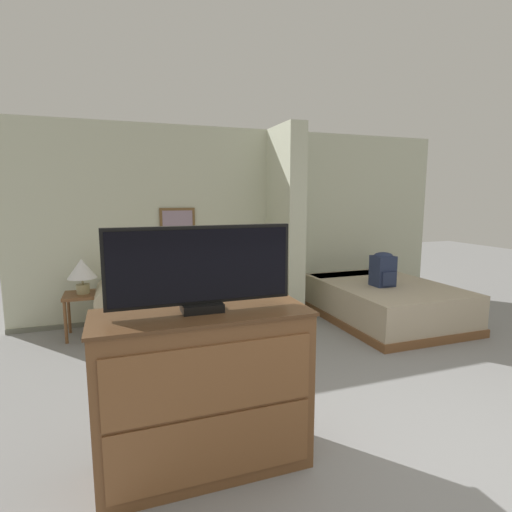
{
  "coord_description": "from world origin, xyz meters",
  "views": [
    {
      "loc": [
        -1.81,
        -1.6,
        1.68
      ],
      "look_at": [
        -0.42,
        2.29,
        1.05
      ],
      "focal_mm": 28.0,
      "sensor_mm": 36.0,
      "label": 1
    }
  ],
  "objects_px": {
    "tv_dresser": "(204,390)",
    "coffee_table": "(201,323)",
    "backpack": "(383,269)",
    "tv": "(201,268)",
    "couch": "(184,301)",
    "table_lamp": "(82,270)",
    "bed": "(383,301)"
  },
  "relations": [
    {
      "from": "tv_dresser",
      "to": "coffee_table",
      "type": "bearing_deg",
      "value": 79.04
    },
    {
      "from": "coffee_table",
      "to": "tv",
      "type": "bearing_deg",
      "value": -100.96
    },
    {
      "from": "coffee_table",
      "to": "backpack",
      "type": "relative_size",
      "value": 1.49
    },
    {
      "from": "couch",
      "to": "bed",
      "type": "xyz_separation_m",
      "value": [
        2.6,
        -0.62,
        -0.08
      ]
    },
    {
      "from": "table_lamp",
      "to": "bed",
      "type": "xyz_separation_m",
      "value": [
        3.79,
        -0.65,
        -0.55
      ]
    },
    {
      "from": "couch",
      "to": "bed",
      "type": "bearing_deg",
      "value": -13.41
    },
    {
      "from": "tv",
      "to": "couch",
      "type": "bearing_deg",
      "value": 83.04
    },
    {
      "from": "table_lamp",
      "to": "tv_dresser",
      "type": "bearing_deg",
      "value": -72.9
    },
    {
      "from": "tv_dresser",
      "to": "tv",
      "type": "distance_m",
      "value": 0.76
    },
    {
      "from": "couch",
      "to": "tv_dresser",
      "type": "height_order",
      "value": "tv_dresser"
    },
    {
      "from": "tv_dresser",
      "to": "bed",
      "type": "bearing_deg",
      "value": 35.95
    },
    {
      "from": "tv_dresser",
      "to": "backpack",
      "type": "distance_m",
      "value": 3.46
    },
    {
      "from": "table_lamp",
      "to": "tv_dresser",
      "type": "relative_size",
      "value": 0.32
    },
    {
      "from": "table_lamp",
      "to": "bed",
      "type": "bearing_deg",
      "value": -9.75
    },
    {
      "from": "table_lamp",
      "to": "tv",
      "type": "relative_size",
      "value": 0.38
    },
    {
      "from": "tv_dresser",
      "to": "couch",
      "type": "bearing_deg",
      "value": 83.04
    },
    {
      "from": "tv",
      "to": "backpack",
      "type": "bearing_deg",
      "value": 35.53
    },
    {
      "from": "tv",
      "to": "bed",
      "type": "distance_m",
      "value": 3.76
    },
    {
      "from": "couch",
      "to": "table_lamp",
      "type": "relative_size",
      "value": 5.09
    },
    {
      "from": "couch",
      "to": "bed",
      "type": "height_order",
      "value": "couch"
    },
    {
      "from": "coffee_table",
      "to": "tv",
      "type": "height_order",
      "value": "tv"
    },
    {
      "from": "bed",
      "to": "backpack",
      "type": "xyz_separation_m",
      "value": [
        -0.12,
        -0.12,
        0.48
      ]
    },
    {
      "from": "coffee_table",
      "to": "bed",
      "type": "bearing_deg",
      "value": 7.24
    },
    {
      "from": "tv_dresser",
      "to": "tv",
      "type": "bearing_deg",
      "value": 90.0
    },
    {
      "from": "couch",
      "to": "backpack",
      "type": "bearing_deg",
      "value": -16.62
    },
    {
      "from": "couch",
      "to": "tv_dresser",
      "type": "bearing_deg",
      "value": -96.96
    },
    {
      "from": "tv_dresser",
      "to": "backpack",
      "type": "xyz_separation_m",
      "value": [
        2.81,
        2.01,
        0.24
      ]
    },
    {
      "from": "table_lamp",
      "to": "tv_dresser",
      "type": "height_order",
      "value": "tv_dresser"
    },
    {
      "from": "coffee_table",
      "to": "couch",
      "type": "bearing_deg",
      "value": 90.78
    },
    {
      "from": "couch",
      "to": "tv",
      "type": "height_order",
      "value": "tv"
    },
    {
      "from": "coffee_table",
      "to": "tv_dresser",
      "type": "bearing_deg",
      "value": -100.96
    },
    {
      "from": "table_lamp",
      "to": "bed",
      "type": "distance_m",
      "value": 3.88
    }
  ]
}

